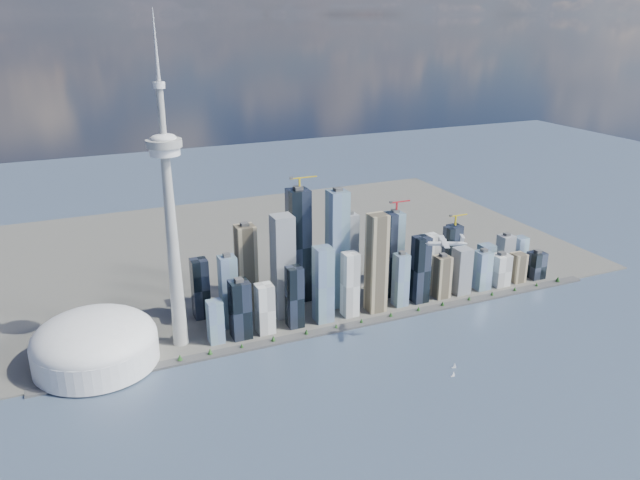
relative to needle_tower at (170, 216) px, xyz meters
name	(u,v)px	position (x,y,z in m)	size (l,w,h in m)	color
ground	(424,399)	(300.00, -310.00, -235.84)	(4000.00, 4000.00, 0.00)	#2E3D51
seawall	(350,326)	(300.00, -60.00, -233.84)	(1100.00, 22.00, 4.00)	#383838
land	(270,248)	(300.00, 390.00, -234.34)	(1400.00, 900.00, 3.00)	#4C4C47
shoreline_trees	(350,323)	(300.00, -60.00, -227.06)	(960.53, 7.20, 8.80)	#3F2D1E
skyscraper_cluster	(359,266)	(359.62, 26.82, -157.04)	(736.00, 142.00, 254.20)	black
needle_tower	(170,216)	(0.00, 0.00, 0.00)	(56.00, 56.00, 550.50)	gray
dome_stadium	(95,343)	(-140.00, -10.00, -196.40)	(200.00, 200.00, 86.00)	white
airplane	(446,243)	(417.43, -174.64, -49.40)	(66.65, 59.83, 17.10)	silver
sailboat_west	(453,375)	(376.65, -276.04, -232.72)	(7.02, 2.31, 9.71)	silver
sailboat_east	(454,366)	(393.01, -255.60, -232.38)	(7.71, 4.02, 10.77)	silver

